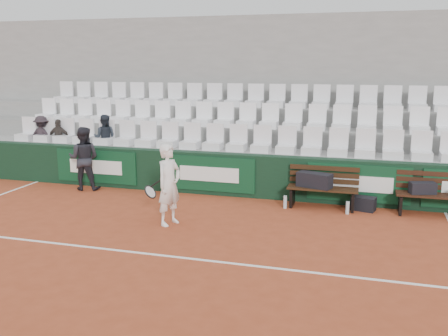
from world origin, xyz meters
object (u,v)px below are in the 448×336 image
sports_bag_left (314,180)px  water_bottle_near (285,202)px  water_bottle_far (347,208)px  spectator_b (58,122)px  ball_kid (84,158)px  spectator_a (41,120)px  spectator_c (104,121)px  bench_left (322,198)px  tennis_player (169,185)px  bench_right (434,205)px  sports_bag_right (423,188)px  sports_bag_ground (363,203)px

sports_bag_left → water_bottle_near: (-0.58, -0.25, -0.47)m
water_bottle_far → spectator_b: 7.93m
ball_kid → spectator_a: (-1.87, 0.98, 0.78)m
spectator_c → water_bottle_near: bearing=152.3°
bench_left → tennis_player: tennis_player is taller
bench_left → water_bottle_near: (-0.77, -0.26, -0.09)m
tennis_player → ball_kid: tennis_player is taller
water_bottle_near → spectator_a: 7.17m
bench_right → water_bottle_far: 1.75m
water_bottle_near → spectator_b: bearing=169.0°
sports_bag_left → sports_bag_right: sports_bag_left is taller
sports_bag_ground → sports_bag_right: bearing=0.6°
sports_bag_ground → spectator_a: (-8.55, 0.92, 1.42)m
water_bottle_near → spectator_c: spectator_c is taller
spectator_c → spectator_b: bearing=-13.8°
spectator_b → spectator_c: bearing=167.3°
sports_bag_right → tennis_player: bearing=-156.9°
bench_right → water_bottle_near: size_ratio=5.41×
bench_right → spectator_c: size_ratio=1.23×
water_bottle_far → spectator_a: size_ratio=0.24×
bench_left → spectator_a: (-7.69, 0.98, 1.34)m
sports_bag_right → spectator_b: bearing=174.3°
bench_right → water_bottle_near: (-3.02, -0.32, -0.09)m
water_bottle_near → spectator_a: spectator_a is taller
bench_left → tennis_player: 3.43m
sports_bag_ground → ball_kid: (-6.68, -0.06, 0.63)m
bench_right → sports_bag_ground: size_ratio=3.08×
sports_bag_ground → water_bottle_near: 1.66m
tennis_player → sports_bag_ground: bearing=29.2°
bench_left → sports_bag_ground: bench_left is taller
bench_right → sports_bag_left: (-2.44, -0.07, 0.38)m
sports_bag_left → sports_bag_ground: sports_bag_left is taller
sports_bag_right → water_bottle_far: sports_bag_right is taller
sports_bag_right → spectator_a: spectator_a is taller
water_bottle_near → spectator_c: bearing=166.1°
spectator_c → bench_right: bearing=159.6°
ball_kid → spectator_b: spectator_b is taller
sports_bag_right → ball_kid: 7.83m
tennis_player → spectator_a: spectator_a is taller
bench_right → water_bottle_near: 3.04m
spectator_a → spectator_b: bearing=-176.9°
bench_left → sports_bag_right: size_ratio=2.92×
spectator_b → spectator_c: (1.38, 0.00, 0.08)m
bench_right → sports_bag_left: sports_bag_left is taller
ball_kid → spectator_c: bearing=-105.4°
water_bottle_far → ball_kid: (-6.36, 0.31, 0.65)m
sports_bag_left → water_bottle_far: (0.73, -0.31, -0.47)m
sports_bag_right → ball_kid: size_ratio=0.33×
water_bottle_near → sports_bag_left: bearing=23.5°
bench_right → sports_bag_left: size_ratio=2.04×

